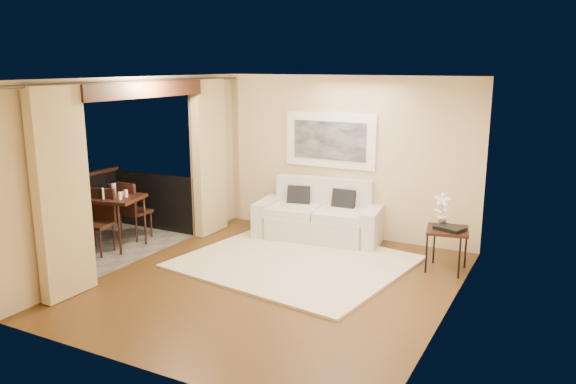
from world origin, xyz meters
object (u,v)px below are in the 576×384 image
Objects in this scene: side_table at (447,233)px; ice_bucket at (112,188)px; bistro_table at (118,202)px; balcony_chair_far at (131,206)px; orchid at (442,209)px; balcony_chair_near at (100,216)px; sofa at (319,218)px.

ice_bucket is at bearing -166.01° from side_table.
bistro_table is 0.27m from ice_bucket.
balcony_chair_far is 0.47m from ice_bucket.
orchid is 0.56× the size of bistro_table.
side_table is at bearing -53.43° from orchid.
orchid reaches higher than balcony_chair_near.
sofa is 3.52m from balcony_chair_near.
balcony_chair_far and balcony_chair_near have the same top height.
sofa is at bearing 169.80° from orchid.
orchid is at bearing 126.57° from side_table.
bistro_table is (-2.66, -1.89, 0.39)m from sofa.
balcony_chair_far is 1.00× the size of balcony_chair_near.
orchid is at bearing 9.64° from balcony_chair_near.
orchid is 2.36× the size of ice_bucket.
sofa is 2.19m from orchid.
side_table is 0.67× the size of balcony_chair_near.
orchid is 4.99m from bistro_table.
balcony_chair_near reaches higher than bistro_table.
sofa is at bearing 27.62° from balcony_chair_near.
bistro_table is at bearing -164.61° from side_table.
side_table is 5.24m from balcony_chair_near.
sofa is at bearing 32.46° from ice_bucket.
orchid is at bearing -17.40° from sofa.
balcony_chair_far reaches higher than side_table.
ice_bucket is (-4.94, -1.43, 0.07)m from orchid.
ice_bucket is at bearing -154.75° from sofa.
balcony_chair_far is (-2.75, -1.52, 0.22)m from sofa.
sofa is 3.15m from balcony_chair_far.
sofa is 3.29m from bistro_table.
side_table is (2.22, -0.55, 0.21)m from sofa.
side_table is 5.07m from bistro_table.
orchid is 0.48× the size of balcony_chair_far.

